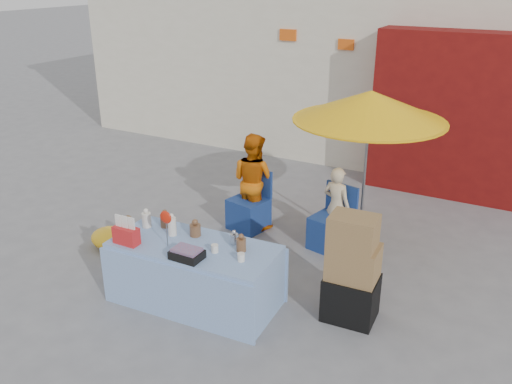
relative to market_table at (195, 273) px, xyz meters
The scene contains 9 objects.
ground 0.55m from the market_table, 95.16° to the left, with size 80.00×80.00×0.00m, color slate.
market_table is the anchor object (origin of this frame).
chair_left 1.95m from the market_table, 101.23° to the left, with size 0.57×0.56×0.85m.
chair_right 2.10m from the market_table, 65.43° to the left, with size 0.57×0.56×0.85m.
vendor_orange 2.10m from the market_table, 100.60° to the left, with size 0.67×0.52×1.37m, color #D6640B.
vendor_beige 2.22m from the market_table, 66.95° to the left, with size 0.40×0.26×1.10m, color beige.
umbrella 2.91m from the market_table, 61.93° to the left, with size 1.90×1.90×2.09m.
box_stack 1.71m from the market_table, 18.19° to the left, with size 0.56×0.47×1.19m.
tarp_bundle 1.79m from the market_table, 162.95° to the left, with size 0.60×0.48×0.27m, color yellow.
Camera 1 is at (3.09, -4.61, 3.46)m, focal length 38.00 mm.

